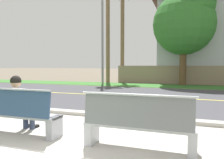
{
  "coord_description": "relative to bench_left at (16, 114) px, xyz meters",
  "views": [
    {
      "loc": [
        2.05,
        -3.34,
        1.48
      ],
      "look_at": [
        -0.22,
        3.33,
        1.0
      ],
      "focal_mm": 35.01,
      "sensor_mm": 36.0,
      "label": 1
    }
  ],
  "objects": [
    {
      "name": "ground_plane",
      "position": [
        1.29,
        7.74,
        -0.46
      ],
      "size": [
        140.0,
        140.0,
        0.0
      ],
      "primitive_type": "plane",
      "color": "#665B4C"
    },
    {
      "name": "sidewalk_pavement",
      "position": [
        1.29,
        0.14,
        -0.45
      ],
      "size": [
        44.0,
        3.6,
        0.01
      ],
      "primitive_type": "cube",
      "color": "#B7B2A8",
      "rests_on": "ground_plane"
    },
    {
      "name": "curb_edge",
      "position": [
        1.29,
        2.09,
        -0.4
      ],
      "size": [
        44.0,
        0.3,
        0.11
      ],
      "primitive_type": "cube",
      "color": "#ADA89E",
      "rests_on": "ground_plane"
    },
    {
      "name": "street_asphalt",
      "position": [
        1.29,
        6.24,
        -0.46
      ],
      "size": [
        52.0,
        8.0,
        0.01
      ],
      "primitive_type": "cube",
      "color": "#424247",
      "rests_on": "ground_plane"
    },
    {
      "name": "road_centre_line",
      "position": [
        1.29,
        6.24,
        -0.45
      ],
      "size": [
        48.0,
        0.14,
        0.01
      ],
      "primitive_type": "cube",
      "color": "#E0CC4C",
      "rests_on": "ground_plane"
    },
    {
      "name": "far_verge_grass",
      "position": [
        1.29,
        11.88,
        -0.45
      ],
      "size": [
        48.0,
        2.8,
        0.02
      ],
      "primitive_type": "cube",
      "color": "#38702D",
      "rests_on": "ground_plane"
    },
    {
      "name": "bench_left",
      "position": [
        0.0,
        0.0,
        0.0
      ],
      "size": [
        1.9,
        0.48,
        1.01
      ],
      "color": "#9EA0A8",
      "rests_on": "ground_plane"
    },
    {
      "name": "bench_right",
      "position": [
        2.58,
        0.0,
        0.0
      ],
      "size": [
        1.9,
        0.48,
        1.01
      ],
      "color": "silver",
      "rests_on": "ground_plane"
    },
    {
      "name": "seated_person_white",
      "position": [
        -0.05,
        0.17,
        0.22
      ],
      "size": [
        0.52,
        0.68,
        1.25
      ],
      "color": "#333D56",
      "rests_on": "ground_plane"
    },
    {
      "name": "streetlamp",
      "position": [
        -2.53,
        11.66,
        4.03
      ],
      "size": [
        0.24,
        2.1,
        7.94
      ],
      "color": "gray",
      "rests_on": "ground_plane"
    },
    {
      "name": "shade_tree_far_left",
      "position": [
        3.24,
        12.83,
        4.2
      ],
      "size": [
        4.34,
        4.34,
        7.17
      ],
      "color": "brown",
      "rests_on": "ground_plane"
    },
    {
      "name": "palm_tree_tall",
      "position": [
        -1.82,
        14.28,
        5.99
      ],
      "size": [
        2.09,
        1.98,
        8.03
      ],
      "color": "brown",
      "rests_on": "ground_plane"
    },
    {
      "name": "garden_wall",
      "position": [
        4.49,
        13.92,
        0.24
      ],
      "size": [
        13.0,
        0.36,
        1.4
      ],
      "primitive_type": "cube",
      "color": "gray",
      "rests_on": "ground_plane"
    }
  ]
}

